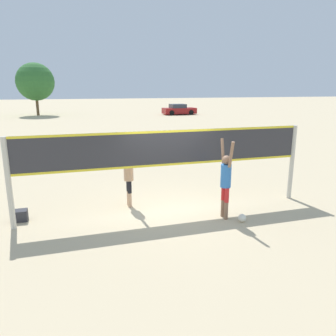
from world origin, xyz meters
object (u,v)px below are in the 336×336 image
Objects in this scene: player_spiker at (226,178)px; parked_car_near at (179,110)px; tree_left_cluster at (35,82)px; volleyball_net at (168,156)px; volleyball at (242,218)px; player_blocker at (129,173)px; gear_bag at (19,216)px.

player_spiker is 35.25m from parked_car_near.
tree_left_cluster is at bearing 11.29° from player_spiker.
volleyball is at bearing -37.89° from volleyball_net.
player_spiker is 0.50× the size of parked_car_near.
volleyball is at bearing -140.21° from player_spiker.
volleyball_net reaches higher than player_spiker.
player_spiker reaches higher than player_blocker.
player_blocker is 36.58m from tree_left_cluster.
player_spiker reaches higher than parked_car_near.
volleyball is 0.52× the size of gear_bag.
parked_car_near is at bearing 158.80° from player_blocker.
volleyball is (0.33, -0.39, -1.03)m from player_spiker.
volleyball_net is at bearing 52.34° from player_blocker.
volleyball_net is 20.18× the size of gear_bag.
volleyball_net is at bearing -6.82° from gear_bag.
gear_bag is at bearing -116.85° from parked_car_near.
player_spiker reaches higher than volleyball.
tree_left_cluster is (-7.86, 38.12, 4.06)m from volleyball.
player_spiker is at bearing -78.71° from tree_left_cluster.
gear_bag is at bearing -86.53° from tree_left_cluster.
gear_bag is at bearing 173.18° from volleyball_net.
player_spiker is 0.33× the size of tree_left_cluster.
player_blocker is at bearing 54.40° from player_spiker.
volleyball is (1.66, -1.29, -1.52)m from volleyball_net.
gear_bag is 0.06× the size of tree_left_cluster.
player_spiker is 5.59m from gear_bag.
parked_car_near is at bearing 73.97° from volleyball.
volleyball is 35.53m from parked_car_near.
tree_left_cluster reaches higher than volleyball_net.
volleyball_net is 39.08× the size of volleyball.
volleyball_net is at bearing -80.45° from tree_left_cluster.
volleyball_net is 4.28m from gear_bag.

